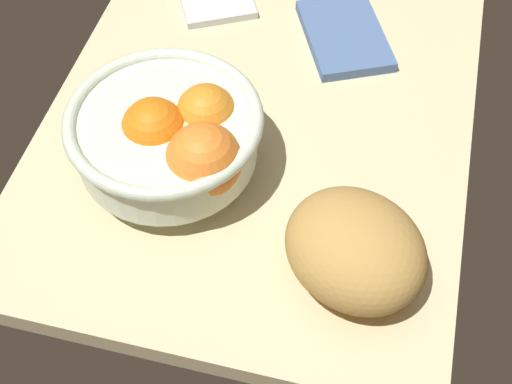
# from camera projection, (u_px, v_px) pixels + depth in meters

# --- Properties ---
(ground_plane) EXTENTS (0.68, 0.53, 0.03)m
(ground_plane) POSITION_uv_depth(u_px,v_px,m) (260.00, 123.00, 0.93)
(ground_plane) COLOR beige
(fruit_bowl) EXTENTS (0.22, 0.22, 0.12)m
(fruit_bowl) POSITION_uv_depth(u_px,v_px,m) (172.00, 136.00, 0.81)
(fruit_bowl) COLOR silver
(fruit_bowl) RESTS_ON ground
(bread_loaf) EXTENTS (0.20, 0.21, 0.10)m
(bread_loaf) POSITION_uv_depth(u_px,v_px,m) (355.00, 249.00, 0.74)
(bread_loaf) COLOR #B78C46
(bread_loaf) RESTS_ON ground
(napkin_folded) EXTENTS (0.18, 0.16, 0.02)m
(napkin_folded) POSITION_uv_depth(u_px,v_px,m) (345.00, 35.00, 1.00)
(napkin_folded) COLOR #496696
(napkin_folded) RESTS_ON ground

